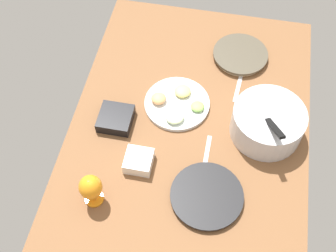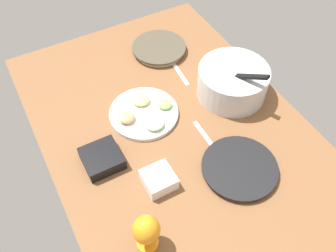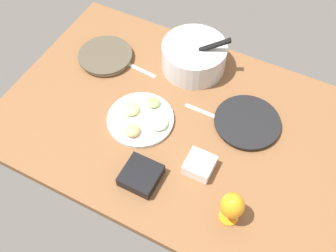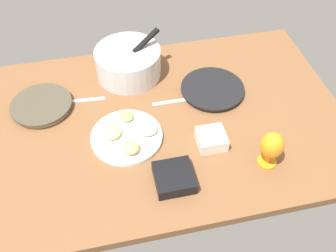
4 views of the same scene
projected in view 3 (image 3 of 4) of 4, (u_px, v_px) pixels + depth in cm
name	position (u px, v px, depth cm)	size (l,w,h in cm)	color
ground_plane	(180.00, 124.00, 174.55)	(160.00, 104.00, 4.00)	brown
dinner_plate_left	(106.00, 56.00, 193.55)	(26.71, 26.71, 3.07)	beige
dinner_plate_right	(247.00, 122.00, 171.05)	(29.17, 29.17, 2.54)	#4C4C51
mixing_bowl	(194.00, 56.00, 185.64)	(31.51, 30.76, 20.99)	silver
fruit_platter	(141.00, 119.00, 171.81)	(29.60, 29.60, 5.33)	silver
hurricane_glass_orange	(232.00, 206.00, 139.48)	(9.04, 9.04, 16.40)	orange
square_bowl_black	(141.00, 175.00, 154.67)	(14.43, 14.43, 5.08)	black
square_bowl_white	(200.00, 165.00, 157.01)	(11.17, 11.17, 5.59)	white
fork_by_left_plate	(140.00, 69.00, 190.30)	(18.00, 1.80, 0.60)	silver
fork_by_right_plate	(203.00, 112.00, 175.62)	(18.00, 1.80, 0.60)	silver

